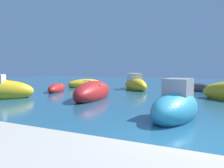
% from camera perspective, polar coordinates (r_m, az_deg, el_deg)
% --- Properties ---
extents(ground, '(80.00, 80.00, 0.00)m').
position_cam_1_polar(ground, '(6.34, 20.78, -14.65)').
color(ground, '#1E5170').
extents(moored_boat_0, '(3.15, 2.92, 0.96)m').
position_cam_1_polar(moored_boat_0, '(20.45, 23.01, -1.04)').
color(moored_boat_0, '#3F3F47').
rests_on(moored_boat_0, ground).
extents(moored_boat_2, '(2.61, 5.62, 1.55)m').
position_cam_1_polar(moored_boat_2, '(14.18, -5.24, -2.24)').
color(moored_boat_2, '#B21E1E').
rests_on(moored_boat_2, ground).
extents(moored_boat_3, '(4.04, 4.69, 1.91)m').
position_cam_1_polar(moored_boat_3, '(20.45, 6.48, -0.11)').
color(moored_boat_3, gold).
rests_on(moored_boat_3, ground).
extents(moored_boat_6, '(2.17, 3.95, 1.93)m').
position_cam_1_polar(moored_boat_6, '(8.91, 17.27, -5.95)').
color(moored_boat_6, teal).
rests_on(moored_boat_6, ground).
extents(moored_boat_8, '(3.41, 4.08, 1.17)m').
position_cam_1_polar(moored_boat_8, '(23.07, -7.38, -0.04)').
color(moored_boat_8, gold).
rests_on(moored_boat_8, ground).
extents(moored_boat_9, '(2.23, 3.61, 0.95)m').
position_cam_1_polar(moored_boat_9, '(19.00, -15.05, -1.23)').
color(moored_boat_9, '#B21E1E').
rests_on(moored_boat_9, ground).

